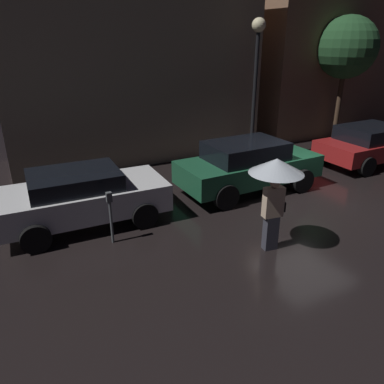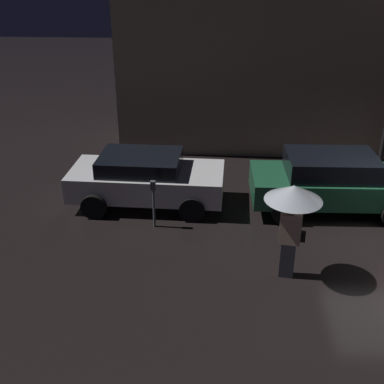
{
  "view_description": "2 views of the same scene",
  "coord_description": "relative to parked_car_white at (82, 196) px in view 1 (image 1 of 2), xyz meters",
  "views": [
    {
      "loc": [
        -7.49,
        -7.16,
        4.34
      ],
      "look_at": [
        -4.01,
        -0.38,
        1.14
      ],
      "focal_mm": 35.0,
      "sensor_mm": 36.0,
      "label": 1
    },
    {
      "loc": [
        -4.16,
        -9.93,
        5.99
      ],
      "look_at": [
        -4.76,
        -0.34,
        1.25
      ],
      "focal_mm": 45.0,
      "sensor_mm": 36.0,
      "label": 2
    }
  ],
  "objects": [
    {
      "name": "building_facade_left",
      "position": [
        3.17,
        5.06,
        2.64
      ],
      "size": [
        9.22,
        3.0,
        6.78
      ],
      "color": "gray",
      "rests_on": "ground"
    },
    {
      "name": "pedestrian_with_umbrella",
      "position": [
        3.36,
        -3.04,
        0.93
      ],
      "size": [
        1.12,
        1.12,
        2.07
      ],
      "rotation": [
        0.0,
        0.0,
        -0.14
      ],
      "color": "#383842",
      "rests_on": "ground"
    },
    {
      "name": "building_facade_right",
      "position": [
        12.79,
        5.06,
        3.02
      ],
      "size": [
        7.87,
        3.0,
        7.54
      ],
      "color": "#8C664C",
      "rests_on": "ground"
    },
    {
      "name": "parked_car_green",
      "position": [
        4.86,
        -0.03,
        0.06
      ],
      "size": [
        4.32,
        1.95,
        1.51
      ],
      "rotation": [
        0.0,
        0.0,
        0.03
      ],
      "color": "#1E5638",
      "rests_on": "ground"
    },
    {
      "name": "parked_car_white",
      "position": [
        0.0,
        0.0,
        0.0
      ],
      "size": [
        4.03,
        1.97,
        1.39
      ],
      "rotation": [
        0.0,
        0.0,
        -0.03
      ],
      "color": "silver",
      "rests_on": "ground"
    },
    {
      "name": "ground_plane",
      "position": [
        6.08,
        -1.44,
        -0.75
      ],
      "size": [
        60.0,
        60.0,
        0.0
      ],
      "primitive_type": "plane",
      "color": "black"
    },
    {
      "name": "street_tree",
      "position": [
        11.72,
        3.09,
        3.11
      ],
      "size": [
        2.49,
        2.49,
        5.12
      ],
      "color": "#473323",
      "rests_on": "ground"
    },
    {
      "name": "parked_car_red",
      "position": [
        10.3,
        0.08,
        -0.01
      ],
      "size": [
        4.1,
        2.04,
        1.39
      ],
      "rotation": [
        0.0,
        0.0,
        0.01
      ],
      "color": "maroon",
      "rests_on": "ground"
    },
    {
      "name": "street_lamp_near",
      "position": [
        6.81,
        2.52,
        2.81
      ],
      "size": [
        0.47,
        0.47,
        4.89
      ],
      "color": "black",
      "rests_on": "ground"
    },
    {
      "name": "parking_meter",
      "position": [
        0.36,
        -1.21,
        0.02
      ],
      "size": [
        0.12,
        0.1,
        1.23
      ],
      "color": "#4C5154",
      "rests_on": "ground"
    }
  ]
}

